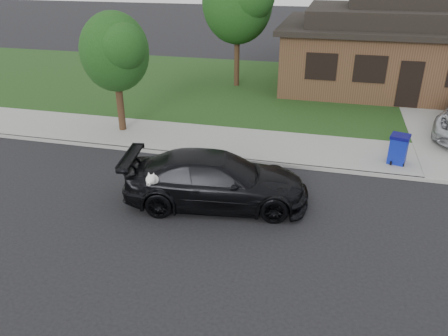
# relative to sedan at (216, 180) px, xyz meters

# --- Properties ---
(ground) EXTENTS (120.00, 120.00, 0.00)m
(ground) POSITION_rel_sedan_xyz_m (2.31, -0.56, -0.75)
(ground) COLOR black
(ground) RESTS_ON ground
(sidewalk) EXTENTS (60.00, 3.00, 0.12)m
(sidewalk) POSITION_rel_sedan_xyz_m (2.31, 4.44, -0.69)
(sidewalk) COLOR gray
(sidewalk) RESTS_ON ground
(curb) EXTENTS (60.00, 0.12, 0.12)m
(curb) POSITION_rel_sedan_xyz_m (2.31, 2.94, -0.69)
(curb) COLOR gray
(curb) RESTS_ON ground
(lawn) EXTENTS (60.00, 13.00, 0.13)m
(lawn) POSITION_rel_sedan_xyz_m (2.31, 12.44, -0.69)
(lawn) COLOR #193814
(lawn) RESTS_ON ground
(sedan) EXTENTS (5.46, 2.92, 1.50)m
(sedan) POSITION_rel_sedan_xyz_m (0.00, 0.00, 0.00)
(sedan) COLOR black
(sedan) RESTS_ON ground
(recycling_bin) EXTENTS (0.73, 0.73, 0.99)m
(recycling_bin) POSITION_rel_sedan_xyz_m (5.29, 3.95, -0.13)
(recycling_bin) COLOR #0D1C92
(recycling_bin) RESTS_ON sidewalk
(house) EXTENTS (12.60, 8.60, 4.65)m
(house) POSITION_rel_sedan_xyz_m (6.31, 14.44, 1.38)
(house) COLOR #422B1C
(house) RESTS_ON ground
(tree_0) EXTENTS (3.78, 3.60, 6.34)m
(tree_0) POSITION_rel_sedan_xyz_m (-2.02, 12.32, 3.73)
(tree_0) COLOR #332114
(tree_0) RESTS_ON ground
(tree_2) EXTENTS (2.73, 2.60, 4.59)m
(tree_2) POSITION_rel_sedan_xyz_m (-5.07, 4.55, 2.51)
(tree_2) COLOR #332114
(tree_2) RESTS_ON ground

